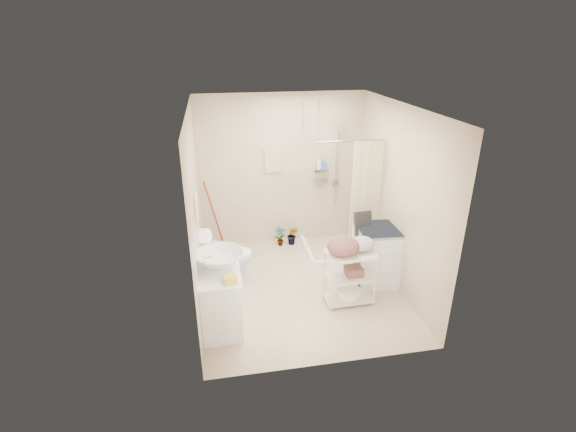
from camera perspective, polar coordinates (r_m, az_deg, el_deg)
name	(u,v)px	position (r m, az deg, el deg)	size (l,w,h in m)	color
floor	(300,287)	(6.25, 1.66, -9.66)	(3.20, 3.20, 0.00)	beige
ceiling	(302,107)	(5.30, 2.00, 14.64)	(2.80, 3.20, 0.04)	silver
wall_back	(281,171)	(7.13, -0.90, 6.19)	(2.80, 0.04, 2.60)	beige
wall_front	(334,263)	(4.25, 6.37, -6.44)	(2.80, 0.04, 2.60)	beige
wall_left	(196,212)	(5.54, -12.49, 0.47)	(0.04, 3.20, 2.60)	beige
wall_right	(398,199)	(6.08, 14.83, 2.32)	(0.04, 3.20, 2.60)	beige
vanity	(221,297)	(5.38, -9.20, -10.89)	(0.51, 0.92, 0.81)	white
sink	(220,260)	(5.15, -9.27, -5.93)	(0.59, 0.59, 0.20)	silver
counter_basket	(230,279)	(4.86, -7.90, -8.56)	(0.16, 0.12, 0.09)	yellow
floor_basket	(230,333)	(5.33, -7.95, -15.57)	(0.27, 0.21, 0.15)	gold
toilet	(226,256)	(6.29, -8.43, -5.46)	(0.45, 0.78, 0.80)	white
mop	(212,214)	(7.20, -10.37, 0.22)	(0.12, 0.12, 1.24)	#A41B09
potted_plant_a	(280,236)	(7.32, -1.10, -2.81)	(0.19, 0.13, 0.35)	#974E34
potted_plant_b	(292,235)	(7.36, 0.62, -2.65)	(0.19, 0.16, 0.35)	brown
hanging_towel	(273,160)	(7.03, -2.10, 7.63)	(0.28, 0.03, 0.42)	beige
towel_ring	(196,206)	(5.29, -12.48, 1.36)	(0.04, 0.22, 0.34)	#FCE49E
tp_holder	(203,250)	(5.83, -11.60, -4.58)	(0.08, 0.12, 0.14)	white
shower	(338,193)	(6.89, 6.88, 3.21)	(1.10, 1.10, 2.10)	white
shampoo_bottle_a	(319,163)	(7.13, 4.27, 7.23)	(0.08, 0.09, 0.22)	silver
shampoo_bottle_b	(323,164)	(7.17, 4.84, 7.10)	(0.08, 0.08, 0.18)	#4063B1
washing_machine	(376,255)	(6.31, 11.99, -5.26)	(0.59, 0.61, 0.87)	silver
laundry_rack	(350,273)	(5.77, 8.44, -7.68)	(0.66, 0.38, 0.90)	beige
ironing_board	(364,249)	(6.17, 10.39, -4.41)	(0.32, 0.09, 1.13)	black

